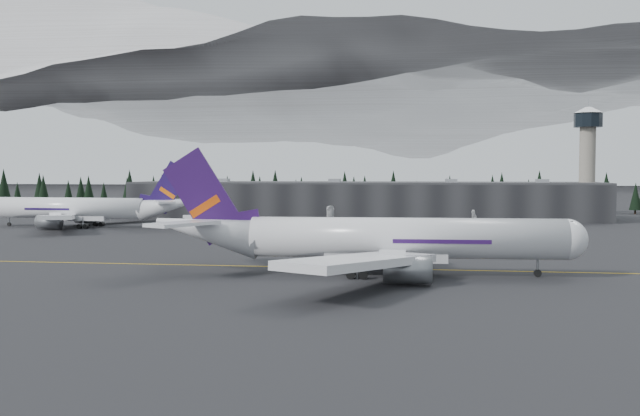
# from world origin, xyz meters

# --- Properties ---
(ground) EXTENTS (1400.00, 1400.00, 0.00)m
(ground) POSITION_xyz_m (0.00, 0.00, 0.00)
(ground) COLOR black
(ground) RESTS_ON ground
(taxiline) EXTENTS (400.00, 0.40, 0.02)m
(taxiline) POSITION_xyz_m (0.00, -2.00, 0.01)
(taxiline) COLOR gold
(taxiline) RESTS_ON ground
(terminal) EXTENTS (160.00, 30.00, 12.60)m
(terminal) POSITION_xyz_m (0.00, 125.00, 6.30)
(terminal) COLOR black
(terminal) RESTS_ON ground
(control_tower) EXTENTS (10.00, 10.00, 37.70)m
(control_tower) POSITION_xyz_m (75.00, 128.00, 23.41)
(control_tower) COLOR gray
(control_tower) RESTS_ON ground
(treeline) EXTENTS (360.00, 20.00, 15.00)m
(treeline) POSITION_xyz_m (0.00, 162.00, 7.50)
(treeline) COLOR black
(treeline) RESTS_ON ground
(mountain_ridge) EXTENTS (4400.00, 900.00, 420.00)m
(mountain_ridge) POSITION_xyz_m (0.00, 1000.00, 0.00)
(mountain_ridge) COLOR white
(mountain_ridge) RESTS_ON ground
(jet_main) EXTENTS (68.95, 63.58, 20.26)m
(jet_main) POSITION_xyz_m (11.82, -8.77, 5.71)
(jet_main) COLOR silver
(jet_main) RESTS_ON ground
(jet_parked) EXTENTS (65.67, 60.54, 19.30)m
(jet_parked) POSITION_xyz_m (-76.36, 73.58, 5.44)
(jet_parked) COLOR white
(jet_parked) RESTS_ON ground
(gse_vehicle_a) EXTENTS (4.04, 5.75, 1.46)m
(gse_vehicle_a) POSITION_xyz_m (-9.08, 106.09, 0.73)
(gse_vehicle_a) COLOR silver
(gse_vehicle_a) RESTS_ON ground
(gse_vehicle_b) EXTENTS (4.78, 2.29, 1.57)m
(gse_vehicle_b) POSITION_xyz_m (36.12, 100.66, 0.79)
(gse_vehicle_b) COLOR silver
(gse_vehicle_b) RESTS_ON ground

